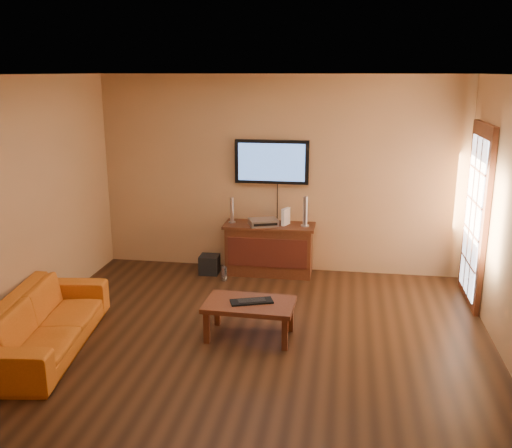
% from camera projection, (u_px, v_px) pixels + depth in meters
% --- Properties ---
extents(ground_plane, '(5.00, 5.00, 0.00)m').
position_uv_depth(ground_plane, '(248.00, 348.00, 5.80)').
color(ground_plane, black).
rests_on(ground_plane, ground).
extents(room_walls, '(5.00, 5.00, 5.00)m').
position_uv_depth(room_walls, '(258.00, 174.00, 5.96)').
color(room_walls, tan).
rests_on(room_walls, ground).
extents(french_door, '(0.07, 1.02, 2.22)m').
position_uv_depth(french_door, '(476.00, 217.00, 6.77)').
color(french_door, '#441E0F').
rests_on(french_door, ground).
extents(media_console, '(1.24, 0.47, 0.71)m').
position_uv_depth(media_console, '(269.00, 249.00, 7.87)').
color(media_console, '#441E0F').
rests_on(media_console, ground).
extents(television, '(1.01, 0.08, 0.60)m').
position_uv_depth(television, '(272.00, 162.00, 7.76)').
color(television, black).
rests_on(television, ground).
extents(coffee_table, '(0.95, 0.59, 0.39)m').
position_uv_depth(coffee_table, '(250.00, 307.00, 5.97)').
color(coffee_table, '#441E0F').
rests_on(coffee_table, ground).
extents(sofa, '(0.82, 2.00, 0.76)m').
position_uv_depth(sofa, '(44.00, 313.00, 5.72)').
color(sofa, '#C96216').
rests_on(sofa, ground).
extents(speaker_left, '(0.10, 0.10, 0.35)m').
position_uv_depth(speaker_left, '(232.00, 211.00, 7.84)').
color(speaker_left, silver).
rests_on(speaker_left, media_console).
extents(speaker_right, '(0.11, 0.11, 0.41)m').
position_uv_depth(speaker_right, '(305.00, 213.00, 7.65)').
color(speaker_right, silver).
rests_on(speaker_right, media_console).
extents(av_receiver, '(0.45, 0.39, 0.09)m').
position_uv_depth(av_receiver, '(263.00, 222.00, 7.73)').
color(av_receiver, silver).
rests_on(av_receiver, media_console).
extents(game_console, '(0.11, 0.17, 0.23)m').
position_uv_depth(game_console, '(286.00, 217.00, 7.73)').
color(game_console, white).
rests_on(game_console, media_console).
extents(subwoofer, '(0.26, 0.26, 0.26)m').
position_uv_depth(subwoofer, '(209.00, 264.00, 7.93)').
color(subwoofer, black).
rests_on(subwoofer, ground).
extents(bottle, '(0.07, 0.07, 0.22)m').
position_uv_depth(bottle, '(224.00, 274.00, 7.65)').
color(bottle, white).
rests_on(bottle, ground).
extents(keyboard, '(0.47, 0.31, 0.03)m').
position_uv_depth(keyboard, '(252.00, 301.00, 5.96)').
color(keyboard, black).
rests_on(keyboard, coffee_table).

